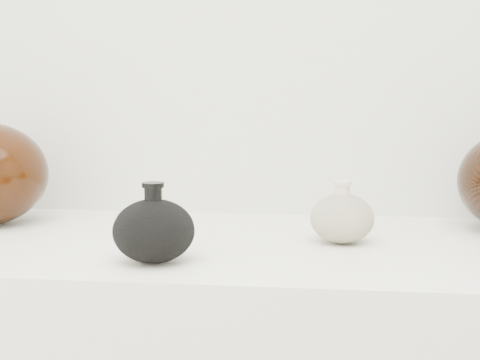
# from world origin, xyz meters

# --- Properties ---
(black_gourd_vase) EXTENTS (0.14, 0.14, 0.11)m
(black_gourd_vase) POSITION_xyz_m (-0.14, 0.80, 0.95)
(black_gourd_vase) COLOR black
(black_gourd_vase) RESTS_ON display_counter
(cream_gourd_vase) EXTENTS (0.13, 0.13, 0.10)m
(cream_gourd_vase) POSITION_xyz_m (0.13, 0.96, 0.94)
(cream_gourd_vase) COLOR beige
(cream_gourd_vase) RESTS_ON display_counter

